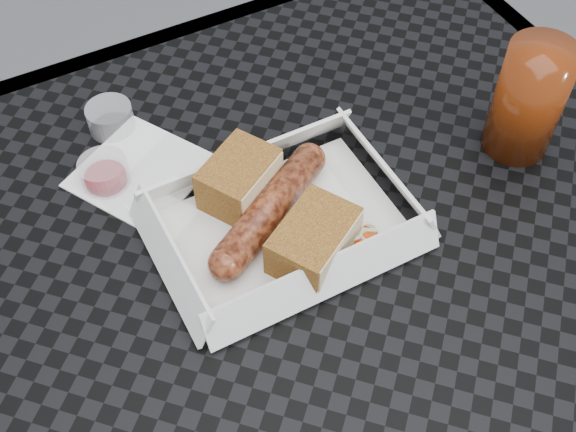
% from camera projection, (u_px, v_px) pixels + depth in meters
% --- Properties ---
extents(patio_table, '(0.80, 0.80, 0.74)m').
position_uv_depth(patio_table, '(330.00, 300.00, 0.75)').
color(patio_table, black).
rests_on(patio_table, ground).
extents(food_tray, '(0.22, 0.15, 0.00)m').
position_uv_depth(food_tray, '(283.00, 226.00, 0.71)').
color(food_tray, white).
rests_on(food_tray, patio_table).
extents(bratwurst, '(0.16, 0.11, 0.03)m').
position_uv_depth(bratwurst, '(270.00, 209.00, 0.70)').
color(bratwurst, brown).
rests_on(bratwurst, food_tray).
extents(bread_near, '(0.09, 0.09, 0.05)m').
position_uv_depth(bread_near, '(239.00, 179.00, 0.71)').
color(bread_near, brown).
rests_on(bread_near, food_tray).
extents(bread_far, '(0.10, 0.09, 0.04)m').
position_uv_depth(bread_far, '(313.00, 240.00, 0.67)').
color(bread_far, brown).
rests_on(bread_far, food_tray).
extents(veg_garnish, '(0.03, 0.03, 0.00)m').
position_uv_depth(veg_garnish, '(359.00, 235.00, 0.70)').
color(veg_garnish, '#F0400A').
rests_on(veg_garnish, food_tray).
extents(napkin, '(0.16, 0.16, 0.00)m').
position_uv_depth(napkin, '(141.00, 172.00, 0.75)').
color(napkin, white).
rests_on(napkin, patio_table).
extents(condiment_cup_sauce, '(0.05, 0.05, 0.03)m').
position_uv_depth(condiment_cup_sauce, '(104.00, 173.00, 0.73)').
color(condiment_cup_sauce, maroon).
rests_on(condiment_cup_sauce, patio_table).
extents(condiment_cup_empty, '(0.05, 0.05, 0.03)m').
position_uv_depth(condiment_cup_empty, '(110.00, 118.00, 0.78)').
color(condiment_cup_empty, silver).
rests_on(condiment_cup_empty, patio_table).
extents(drink_glass, '(0.07, 0.07, 0.13)m').
position_uv_depth(drink_glass, '(529.00, 100.00, 0.73)').
color(drink_glass, '#561D07').
rests_on(drink_glass, patio_table).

